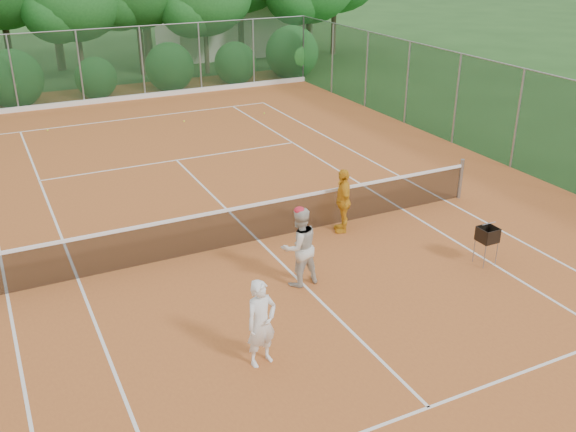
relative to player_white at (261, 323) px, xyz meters
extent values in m
plane|color=#21491A|center=(1.82, 4.24, -0.80)|extent=(120.00, 120.00, 0.00)
cube|color=#B46029|center=(1.82, 4.24, -0.79)|extent=(18.00, 36.00, 0.02)
cube|color=beige|center=(10.82, 28.24, 0.70)|extent=(8.00, 5.00, 3.00)
cylinder|color=gray|center=(7.75, 4.24, -0.23)|extent=(0.10, 0.10, 1.10)
cube|color=black|center=(1.82, 4.24, -0.32)|extent=(11.87, 0.03, 0.86)
cube|color=white|center=(1.82, 4.24, 0.15)|extent=(11.87, 0.04, 0.07)
imported|color=white|center=(0.00, 0.00, 0.00)|extent=(0.63, 0.48, 1.55)
imported|color=beige|center=(1.76, 2.07, 0.06)|extent=(0.86, 0.70, 1.68)
ellipsoid|color=red|center=(1.76, 2.07, 0.86)|extent=(0.22, 0.22, 0.14)
imported|color=gold|center=(3.85, 3.86, 0.01)|extent=(0.70, 1.00, 1.57)
cylinder|color=gray|center=(5.61, 0.89, -0.51)|extent=(0.02, 0.02, 0.54)
cylinder|color=gray|center=(5.94, 1.22, -0.51)|extent=(0.02, 0.02, 0.54)
cube|color=black|center=(5.78, 1.05, -0.08)|extent=(0.37, 0.37, 0.31)
sphere|color=#DAE735|center=(-1.39, 15.80, -0.74)|extent=(0.07, 0.07, 0.07)
sphere|color=#DFEC37|center=(3.40, 14.76, -0.74)|extent=(0.07, 0.07, 0.07)
sphere|color=#B0D130|center=(6.60, 14.47, -0.74)|extent=(0.07, 0.07, 0.07)
cube|color=white|center=(1.82, 16.13, -0.77)|extent=(11.03, 0.06, 0.01)
cube|color=white|center=(-3.67, 4.24, -0.77)|extent=(0.06, 23.77, 0.01)
cube|color=white|center=(7.30, 4.24, -0.77)|extent=(0.06, 23.77, 0.01)
cube|color=white|center=(-2.29, 4.24, -0.77)|extent=(0.06, 23.77, 0.01)
cube|color=white|center=(5.93, 4.24, -0.77)|extent=(0.06, 23.77, 0.01)
cube|color=white|center=(1.82, 10.64, -0.77)|extent=(8.23, 0.06, 0.01)
cube|color=white|center=(1.82, -2.16, -0.77)|extent=(8.23, 0.06, 0.01)
cube|color=white|center=(1.82, 4.24, -0.77)|extent=(0.06, 12.80, 0.01)
cube|color=#19381E|center=(1.82, 19.24, 0.72)|extent=(18.00, 0.02, 3.00)
cylinder|color=gray|center=(10.82, 19.24, 0.72)|extent=(0.07, 0.07, 3.00)
cylinder|color=gray|center=(10.82, 19.24, 0.72)|extent=(0.07, 0.07, 3.00)
cylinder|color=brown|center=(-1.68, 25.24, 1.45)|extent=(0.31, 0.31, 4.50)
cylinder|color=brown|center=(1.32, 23.74, 0.95)|extent=(0.24, 0.24, 3.50)
cylinder|color=brown|center=(4.32, 24.24, 1.25)|extent=(0.28, 0.28, 4.10)
cylinder|color=brown|center=(7.32, 23.04, 0.90)|extent=(0.23, 0.23, 3.40)
cylinder|color=brown|center=(10.32, 25.74, 1.53)|extent=(0.32, 0.32, 4.65)
cylinder|color=brown|center=(13.32, 23.44, 1.10)|extent=(0.26, 0.26, 3.80)
cylinder|color=brown|center=(15.82, 25.04, 1.33)|extent=(0.29, 0.29, 4.25)
camera|label=1|loc=(-3.53, -8.12, 5.87)|focal=40.00mm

